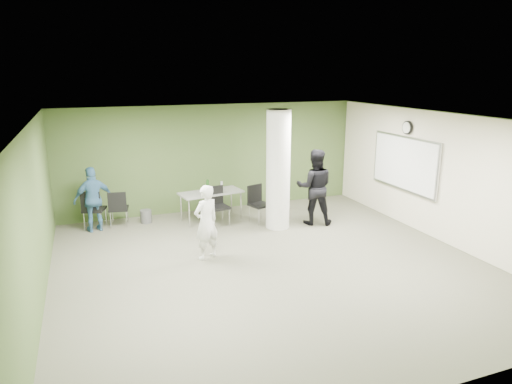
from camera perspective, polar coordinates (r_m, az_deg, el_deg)
name	(u,v)px	position (r m, az deg, el deg)	size (l,w,h in m)	color
floor	(271,265)	(8.94, 1.89, -9.10)	(8.00, 8.00, 0.00)	#504E3F
ceiling	(272,119)	(8.20, 2.06, 9.06)	(8.00, 8.00, 0.00)	white
wall_back	(214,158)	(12.16, -5.33, 4.27)	(8.00, 0.02, 2.80)	#455C2B
wall_left	(35,219)	(7.89, -25.95, -3.10)	(0.02, 8.00, 2.80)	#455C2B
wall_right_cream	(443,178)	(10.63, 22.30, 1.65)	(0.02, 8.00, 2.80)	beige
column	(278,170)	(10.63, 2.79, 2.77)	(0.56, 0.56, 2.80)	silver
whiteboard	(404,163)	(11.44, 18.02, 3.43)	(0.05, 2.30, 1.30)	silver
wall_clock	(407,128)	(11.31, 18.38, 7.65)	(0.06, 0.32, 0.32)	black
folding_table	(211,194)	(11.37, -5.64, -0.20)	(1.63, 0.91, 0.98)	gray
wastebasket	(146,216)	(11.58, -13.59, -2.98)	(0.28, 0.28, 0.32)	#4C4C4C
chair_back_left	(93,207)	(11.34, -19.72, -1.75)	(0.60, 0.60, 0.95)	black
chair_back_right	(118,206)	(11.34, -16.86, -1.71)	(0.51, 0.51, 0.89)	black
chair_table_left	(217,203)	(11.05, -4.92, -1.35)	(0.53, 0.53, 0.94)	black
chair_table_right	(258,201)	(11.24, 0.22, -1.09)	(0.57, 0.57, 0.92)	black
woman_white	(206,222)	(9.02, -6.24, -3.79)	(0.55, 0.36, 1.51)	silver
man_black	(315,187)	(11.08, 7.34, 0.62)	(0.90, 0.70, 1.84)	black
man_blue	(94,199)	(11.16, -19.63, -0.87)	(0.90, 0.37, 1.53)	#3B6992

